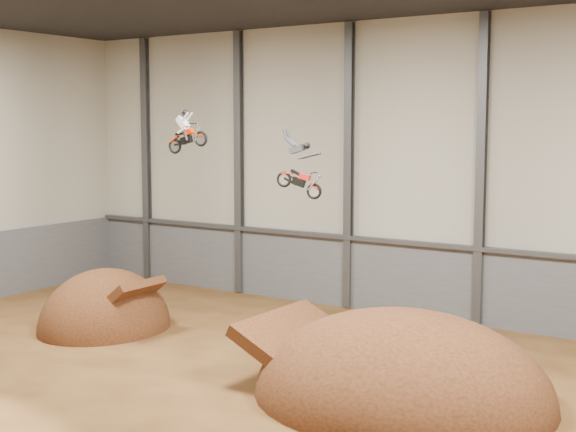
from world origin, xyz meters
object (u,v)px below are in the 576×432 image
object	(u,v)px
landing_ramp	(401,398)
fmx_rider_b	(297,164)
takeoff_ramp	(105,329)
fmx_rider_a	(189,128)

from	to	relation	value
landing_ramp	fmx_rider_b	xyz separation A→B (m)	(-4.85, 1.10, 7.63)
takeoff_ramp	fmx_rider_a	distance (m)	10.79
takeoff_ramp	fmx_rider_a	xyz separation A→B (m)	(5.94, -1.09, 8.94)
fmx_rider_a	landing_ramp	bearing A→B (deg)	-3.21
landing_ramp	fmx_rider_a	size ratio (longest dim) A/B	5.47
fmx_rider_b	fmx_rider_a	bearing A→B (deg)	-174.17
takeoff_ramp	landing_ramp	size ratio (longest dim) A/B	0.61
fmx_rider_a	takeoff_ramp	bearing A→B (deg)	166.73
landing_ramp	fmx_rider_b	size ratio (longest dim) A/B	4.13
takeoff_ramp	fmx_rider_b	bearing A→B (deg)	-0.19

